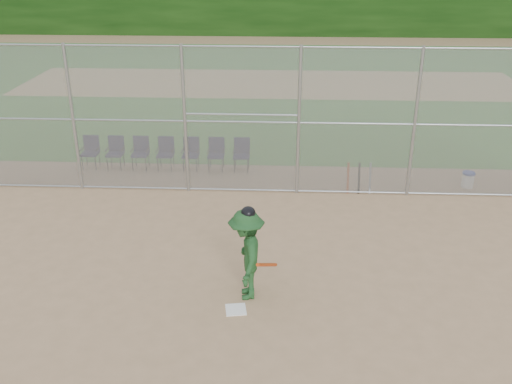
{
  "coord_description": "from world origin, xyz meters",
  "views": [
    {
      "loc": [
        0.58,
        -9.39,
        6.39
      ],
      "look_at": [
        0.0,
        2.5,
        1.1
      ],
      "focal_mm": 40.0,
      "sensor_mm": 36.0,
      "label": 1
    }
  ],
  "objects_px": {
    "batter_at_plate": "(247,254)",
    "water_cooler": "(468,180)",
    "chair_0": "(90,153)",
    "home_plate": "(236,310)"
  },
  "relations": [
    {
      "from": "home_plate",
      "to": "chair_0",
      "type": "bearing_deg",
      "value": 125.16
    },
    {
      "from": "batter_at_plate",
      "to": "water_cooler",
      "type": "distance_m",
      "value": 8.17
    },
    {
      "from": "batter_at_plate",
      "to": "water_cooler",
      "type": "relative_size",
      "value": 4.36
    },
    {
      "from": "home_plate",
      "to": "batter_at_plate",
      "type": "relative_size",
      "value": 0.2
    },
    {
      "from": "batter_at_plate",
      "to": "chair_0",
      "type": "bearing_deg",
      "value": 128.08
    },
    {
      "from": "batter_at_plate",
      "to": "water_cooler",
      "type": "height_order",
      "value": "batter_at_plate"
    },
    {
      "from": "batter_at_plate",
      "to": "water_cooler",
      "type": "bearing_deg",
      "value": 43.93
    },
    {
      "from": "water_cooler",
      "to": "chair_0",
      "type": "relative_size",
      "value": 0.46
    },
    {
      "from": "water_cooler",
      "to": "batter_at_plate",
      "type": "bearing_deg",
      "value": -136.07
    },
    {
      "from": "chair_0",
      "to": "batter_at_plate",
      "type": "bearing_deg",
      "value": -51.92
    }
  ]
}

